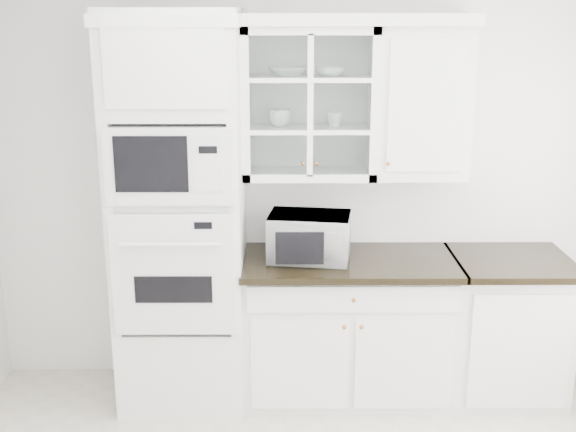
{
  "coord_description": "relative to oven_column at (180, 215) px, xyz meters",
  "views": [
    {
      "loc": [
        -0.12,
        -2.75,
        2.38
      ],
      "look_at": [
        -0.1,
        1.05,
        1.3
      ],
      "focal_mm": 45.0,
      "sensor_mm": 36.0,
      "label": 1
    }
  ],
  "objects": [
    {
      "name": "room_shell",
      "position": [
        0.75,
        -0.99,
        0.58
      ],
      "size": [
        4.0,
        3.5,
        2.7
      ],
      "color": "white",
      "rests_on": "ground"
    },
    {
      "name": "oven_column",
      "position": [
        0.0,
        0.0,
        0.0
      ],
      "size": [
        0.76,
        0.68,
        2.4
      ],
      "color": "white",
      "rests_on": "ground"
    },
    {
      "name": "base_cabinet_run",
      "position": [
        1.03,
        0.03,
        -0.74
      ],
      "size": [
        1.32,
        0.67,
        0.92
      ],
      "color": "white",
      "rests_on": "ground"
    },
    {
      "name": "extra_base_cabinet",
      "position": [
        2.03,
        0.03,
        -0.74
      ],
      "size": [
        0.72,
        0.67,
        0.92
      ],
      "color": "white",
      "rests_on": "ground"
    },
    {
      "name": "upper_cabinet_glass",
      "position": [
        0.78,
        0.17,
        0.65
      ],
      "size": [
        0.8,
        0.33,
        0.9
      ],
      "color": "white",
      "rests_on": "room_shell"
    },
    {
      "name": "upper_cabinet_solid",
      "position": [
        1.46,
        0.17,
        0.65
      ],
      "size": [
        0.55,
        0.33,
        0.9
      ],
      "primitive_type": "cube",
      "color": "white",
      "rests_on": "room_shell"
    },
    {
      "name": "crown_molding",
      "position": [
        0.68,
        0.14,
        1.14
      ],
      "size": [
        2.14,
        0.38,
        0.07
      ],
      "primitive_type": "cube",
      "color": "white",
      "rests_on": "room_shell"
    },
    {
      "name": "countertop_microwave",
      "position": [
        0.78,
        0.03,
        -0.14
      ],
      "size": [
        0.54,
        0.47,
        0.28
      ],
      "primitive_type": "imported",
      "rotation": [
        0.0,
        0.0,
        3.0
      ],
      "color": "white",
      "rests_on": "base_cabinet_run"
    },
    {
      "name": "bowl_a",
      "position": [
        0.65,
        0.16,
        0.84
      ],
      "size": [
        0.28,
        0.28,
        0.05
      ],
      "primitive_type": "imported",
      "rotation": [
        0.0,
        0.0,
        0.35
      ],
      "color": "white",
      "rests_on": "upper_cabinet_glass"
    },
    {
      "name": "bowl_b",
      "position": [
        0.9,
        0.15,
        0.84
      ],
      "size": [
        0.23,
        0.23,
        0.06
      ],
      "primitive_type": "imported",
      "rotation": [
        0.0,
        0.0,
        -0.35
      ],
      "color": "white",
      "rests_on": "upper_cabinet_glass"
    },
    {
      "name": "cup_a",
      "position": [
        0.61,
        0.16,
        0.56
      ],
      "size": [
        0.16,
        0.16,
        0.1
      ],
      "primitive_type": "imported",
      "rotation": [
        0.0,
        0.0,
        -0.19
      ],
      "color": "white",
      "rests_on": "upper_cabinet_glass"
    },
    {
      "name": "cup_b",
      "position": [
        0.93,
        0.16,
        0.55
      ],
      "size": [
        0.12,
        0.12,
        0.09
      ],
      "primitive_type": "imported",
      "rotation": [
        0.0,
        0.0,
        -0.34
      ],
      "color": "white",
      "rests_on": "upper_cabinet_glass"
    }
  ]
}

